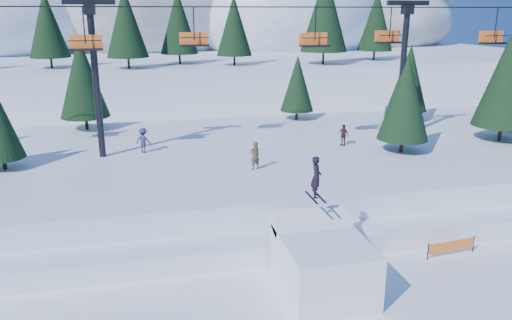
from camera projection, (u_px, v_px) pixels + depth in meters
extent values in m
cube|color=white|center=(233.00, 165.00, 36.37)|extent=(70.00, 22.00, 2.50)
cube|color=white|center=(266.00, 230.00, 27.22)|extent=(70.00, 6.00, 1.10)
cube|color=white|center=(179.00, 68.00, 82.57)|extent=(110.00, 60.00, 6.00)
ellipsoid|color=#605B59|center=(137.00, 4.00, 87.69)|extent=(44.00, 39.60, 26.40)
ellipsoid|color=white|center=(281.00, 15.00, 85.87)|extent=(34.00, 30.60, 19.72)
ellipsoid|color=#605B59|center=(372.00, 22.00, 96.12)|extent=(30.00, 27.00, 15.00)
cylinder|color=black|center=(129.00, 63.00, 54.62)|extent=(0.26, 0.26, 1.21)
cone|color=black|center=(126.00, 22.00, 53.38)|extent=(4.50, 4.50, 7.45)
cylinder|color=black|center=(234.00, 60.00, 58.05)|extent=(0.26, 0.26, 1.10)
cone|color=black|center=(234.00, 25.00, 56.92)|extent=(4.10, 4.10, 6.78)
cylinder|color=black|center=(323.00, 58.00, 59.15)|extent=(0.26, 0.26, 1.48)
cone|color=black|center=(325.00, 11.00, 57.64)|extent=(5.48, 5.48, 9.07)
cylinder|color=black|center=(51.00, 63.00, 54.94)|extent=(0.26, 0.26, 1.16)
cone|color=black|center=(47.00, 24.00, 53.76)|extent=(4.31, 4.31, 7.13)
cylinder|color=black|center=(374.00, 55.00, 64.14)|extent=(0.26, 0.26, 1.20)
cone|color=black|center=(376.00, 21.00, 62.92)|extent=(4.46, 4.46, 7.37)
cylinder|color=black|center=(180.00, 59.00, 59.37)|extent=(0.26, 0.26, 1.20)
cone|color=black|center=(178.00, 21.00, 58.14)|extent=(4.45, 4.45, 7.37)
cube|color=white|center=(323.00, 266.00, 22.02)|extent=(3.66, 4.52, 2.47)
cube|color=white|center=(310.00, 222.00, 23.46)|extent=(3.66, 1.58, 0.88)
imported|color=black|center=(316.00, 177.00, 22.50)|extent=(0.63, 0.80, 1.92)
cube|color=black|center=(311.00, 197.00, 22.74)|extent=(0.11, 1.65, 0.03)
cube|color=black|center=(320.00, 197.00, 22.82)|extent=(0.11, 1.65, 0.03)
cylinder|color=black|center=(96.00, 83.00, 32.66)|extent=(0.44, 0.44, 10.00)
cube|color=black|center=(89.00, 2.00, 31.20)|extent=(3.20, 0.35, 0.35)
cube|color=black|center=(89.00, 9.00, 31.33)|extent=(0.70, 0.70, 0.70)
cylinder|color=black|center=(402.00, 74.00, 37.35)|extent=(0.44, 0.44, 10.00)
cube|color=black|center=(408.00, 3.00, 35.89)|extent=(3.20, 0.35, 0.35)
cube|color=black|center=(408.00, 9.00, 36.02)|extent=(0.70, 0.70, 0.70)
cylinder|color=black|center=(264.00, 7.00, 32.51)|extent=(46.00, 0.06, 0.06)
cylinder|color=black|center=(256.00, 7.00, 34.75)|extent=(46.00, 0.06, 0.06)
cylinder|color=black|center=(84.00, 25.00, 30.41)|extent=(0.08, 0.08, 2.20)
cube|color=black|center=(86.00, 50.00, 30.82)|extent=(2.00, 0.75, 0.12)
cube|color=orange|center=(86.00, 42.00, 31.05)|extent=(2.00, 0.10, 0.85)
cylinder|color=black|center=(85.00, 41.00, 30.34)|extent=(2.00, 0.06, 0.06)
cylinder|color=black|center=(194.00, 24.00, 34.14)|extent=(0.08, 0.08, 2.20)
cube|color=black|center=(195.00, 45.00, 34.55)|extent=(2.00, 0.75, 0.12)
cube|color=orange|center=(194.00, 38.00, 34.78)|extent=(2.00, 0.10, 0.85)
cylinder|color=black|center=(195.00, 37.00, 34.07)|extent=(2.00, 0.06, 0.06)
cylinder|color=black|center=(315.00, 24.00, 33.59)|extent=(0.08, 0.08, 2.20)
cube|color=black|center=(315.00, 46.00, 34.01)|extent=(2.00, 0.75, 0.12)
cube|color=orange|center=(313.00, 39.00, 34.23)|extent=(2.00, 0.10, 0.85)
cylinder|color=black|center=(317.00, 38.00, 33.52)|extent=(2.00, 0.06, 0.06)
cylinder|color=black|center=(391.00, 23.00, 37.28)|extent=(0.08, 0.08, 2.20)
cube|color=black|center=(389.00, 43.00, 37.69)|extent=(2.00, 0.75, 0.12)
cube|color=orange|center=(387.00, 36.00, 37.92)|extent=(2.00, 0.10, 0.85)
cylinder|color=black|center=(392.00, 35.00, 37.21)|extent=(2.00, 0.06, 0.06)
cylinder|color=black|center=(496.00, 23.00, 36.58)|extent=(0.08, 0.08, 2.20)
cube|color=black|center=(493.00, 43.00, 36.99)|extent=(2.00, 0.75, 0.12)
cube|color=orange|center=(491.00, 37.00, 37.22)|extent=(2.00, 0.10, 0.85)
cylinder|color=black|center=(498.00, 36.00, 36.51)|extent=(2.00, 0.06, 0.06)
cylinder|color=black|center=(500.00, 133.00, 38.10)|extent=(0.26, 0.26, 1.19)
cone|color=black|center=(508.00, 77.00, 36.88)|extent=(4.42, 4.42, 7.31)
cylinder|color=black|center=(406.00, 115.00, 45.25)|extent=(0.26, 0.26, 0.95)
cone|color=black|center=(409.00, 78.00, 44.29)|extent=(3.51, 3.51, 5.81)
cylinder|color=black|center=(87.00, 123.00, 41.79)|extent=(0.26, 0.26, 1.08)
cone|color=black|center=(82.00, 77.00, 40.69)|extent=(4.00, 4.00, 6.61)
cylinder|color=black|center=(297.00, 115.00, 45.72)|extent=(0.26, 0.26, 0.81)
cone|color=black|center=(297.00, 83.00, 44.89)|extent=(3.01, 3.01, 4.98)
cylinder|color=black|center=(4.00, 163.00, 31.26)|extent=(0.26, 0.26, 0.73)
cylinder|color=black|center=(401.00, 145.00, 35.06)|extent=(0.26, 0.26, 0.95)
cone|color=black|center=(405.00, 98.00, 34.09)|extent=(3.51, 3.51, 5.81)
imported|color=navy|center=(143.00, 140.00, 34.77)|extent=(1.31, 1.11, 1.76)
imported|color=#223C3A|center=(387.00, 116.00, 43.13)|extent=(0.90, 0.65, 1.72)
imported|color=brown|center=(255.00, 155.00, 31.06)|extent=(0.77, 0.64, 1.80)
imported|color=#442228|center=(343.00, 135.00, 36.66)|extent=(0.83, 1.00, 1.59)
cylinder|color=black|center=(428.00, 252.00, 24.99)|extent=(0.06, 0.06, 0.90)
cylinder|color=black|center=(473.00, 244.00, 25.84)|extent=(0.06, 0.06, 0.90)
cube|color=orange|center=(451.00, 246.00, 25.39)|extent=(2.79, 0.31, 0.55)
cylinder|color=black|center=(466.00, 230.00, 27.42)|extent=(0.06, 0.06, 0.90)
cube|color=orange|center=(492.00, 229.00, 27.38)|extent=(2.73, 0.69, 0.55)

